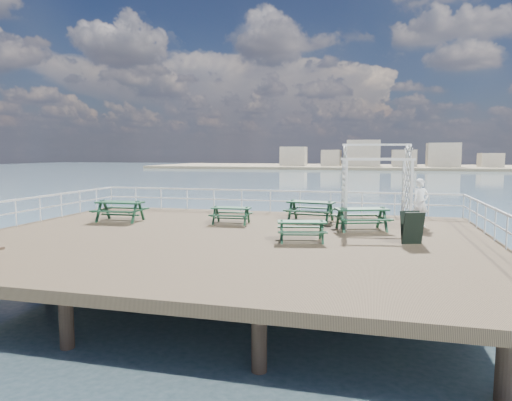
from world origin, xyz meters
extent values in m
cube|color=brown|center=(0.00, 0.00, -0.15)|extent=(18.00, 14.00, 0.30)
plane|color=#426270|center=(0.00, 40.00, -2.00)|extent=(300.00, 300.00, 0.00)
cube|color=tan|center=(15.00, 135.00, -1.60)|extent=(160.00, 40.00, 0.80)
cube|color=beige|center=(-20.00, 132.00, 1.80)|extent=(8.00, 8.00, 6.00)
cube|color=beige|center=(-8.00, 132.00, 1.30)|extent=(6.00, 8.00, 5.00)
cube|color=beige|center=(2.00, 132.00, 2.80)|extent=(10.00, 8.00, 8.00)
cube|color=beige|center=(14.00, 132.00, 1.30)|extent=(7.00, 8.00, 5.00)
cube|color=beige|center=(25.00, 132.00, 2.30)|extent=(9.00, 8.00, 7.00)
cube|color=beige|center=(38.00, 132.00, 0.80)|extent=(6.00, 8.00, 4.00)
cylinder|color=brown|center=(7.50, -5.50, -1.35)|extent=(0.36, 0.36, 2.10)
cylinder|color=brown|center=(-7.50, 5.50, -1.35)|extent=(0.36, 0.36, 2.10)
cylinder|color=brown|center=(7.50, 5.50, -1.35)|extent=(0.36, 0.36, 2.10)
cube|color=white|center=(0.00, 6.85, 1.05)|extent=(17.70, 0.07, 0.07)
cube|color=white|center=(0.00, 6.85, 0.55)|extent=(17.70, 0.05, 0.05)
cylinder|color=white|center=(-8.85, 6.85, 0.55)|extent=(0.05, 0.05, 1.10)
cube|color=white|center=(-8.85, 0.00, 1.05)|extent=(0.07, 13.70, 0.07)
cube|color=white|center=(-8.85, 0.00, 0.55)|extent=(0.05, 13.70, 0.05)
cube|color=white|center=(8.85, 0.00, 1.05)|extent=(0.07, 13.70, 0.07)
cube|color=white|center=(8.85, 0.00, 0.55)|extent=(0.05, 13.70, 0.05)
cube|color=#153B23|center=(-5.57, 2.25, 0.81)|extent=(1.99, 0.85, 0.07)
cube|color=#153B23|center=(-5.59, 2.90, 0.49)|extent=(1.97, 0.36, 0.05)
cube|color=#153B23|center=(-5.54, 1.60, 0.49)|extent=(1.97, 0.36, 0.05)
cube|color=#153B23|center=(-6.38, 2.21, 0.47)|extent=(0.16, 1.58, 0.07)
cube|color=#153B23|center=(-4.75, 2.29, 0.47)|extent=(0.16, 1.58, 0.07)
cube|color=#153B23|center=(-6.40, 2.54, 0.41)|extent=(0.11, 0.57, 0.96)
cube|color=#153B23|center=(-6.37, 1.89, 0.41)|extent=(0.11, 0.57, 0.96)
cube|color=#153B23|center=(-4.76, 2.61, 0.41)|extent=(0.11, 0.57, 0.96)
cube|color=#153B23|center=(-4.73, 1.96, 0.41)|extent=(0.11, 0.57, 0.96)
cube|color=#153B23|center=(-5.57, 2.25, 0.27)|extent=(1.75, 0.16, 0.07)
cube|color=#153B23|center=(2.34, 4.29, 0.81)|extent=(2.06, 1.05, 0.07)
cube|color=#153B23|center=(2.44, 4.94, 0.49)|extent=(1.99, 0.56, 0.05)
cube|color=#153B23|center=(2.25, 3.64, 0.49)|extent=(1.99, 0.56, 0.05)
cube|color=#153B23|center=(1.53, 4.41, 0.47)|extent=(0.32, 1.58, 0.07)
cube|color=#153B23|center=(3.16, 4.17, 0.47)|extent=(0.32, 1.58, 0.07)
cube|color=#153B23|center=(1.58, 4.74, 0.42)|extent=(0.17, 0.57, 0.96)
cube|color=#153B23|center=(1.48, 4.09, 0.42)|extent=(0.17, 0.57, 0.96)
cube|color=#153B23|center=(3.20, 4.49, 0.42)|extent=(0.17, 0.57, 0.96)
cube|color=#153B23|center=(3.11, 3.84, 0.42)|extent=(0.17, 0.57, 0.96)
cube|color=#153B23|center=(2.34, 4.29, 0.27)|extent=(1.75, 0.35, 0.07)
cube|color=#153B23|center=(4.50, 2.46, 0.80)|extent=(2.08, 1.33, 0.06)
cube|color=#153B23|center=(4.30, 3.07, 0.48)|extent=(1.92, 0.87, 0.05)
cube|color=#153B23|center=(4.71, 1.85, 0.48)|extent=(1.92, 0.87, 0.05)
cube|color=#153B23|center=(3.74, 2.20, 0.46)|extent=(0.58, 1.51, 0.06)
cube|color=#153B23|center=(5.27, 2.72, 0.46)|extent=(0.58, 1.51, 0.06)
cube|color=#153B23|center=(3.63, 2.51, 0.41)|extent=(0.26, 0.55, 0.94)
cube|color=#153B23|center=(3.84, 1.90, 0.41)|extent=(0.26, 0.55, 0.94)
cube|color=#153B23|center=(5.17, 3.03, 0.41)|extent=(0.26, 0.55, 0.94)
cube|color=#153B23|center=(5.37, 2.41, 0.41)|extent=(0.26, 0.55, 0.94)
cube|color=#153B23|center=(4.50, 2.46, 0.27)|extent=(1.66, 0.63, 0.06)
cube|color=#153B23|center=(-0.74, 2.76, 0.65)|extent=(1.61, 0.69, 0.05)
cube|color=#153B23|center=(-0.77, 3.29, 0.40)|extent=(1.60, 0.29, 0.04)
cube|color=#153B23|center=(-0.72, 2.23, 0.40)|extent=(1.60, 0.29, 0.04)
cube|color=#153B23|center=(-1.41, 2.73, 0.38)|extent=(0.13, 1.28, 0.05)
cube|color=#153B23|center=(-0.08, 2.79, 0.38)|extent=(0.13, 1.28, 0.05)
cube|color=#153B23|center=(-1.42, 2.99, 0.34)|extent=(0.09, 0.46, 0.77)
cube|color=#153B23|center=(-1.39, 2.46, 0.34)|extent=(0.09, 0.46, 0.77)
cube|color=#153B23|center=(-0.10, 3.05, 0.34)|extent=(0.09, 0.46, 0.77)
cube|color=#153B23|center=(-0.07, 2.53, 0.34)|extent=(0.09, 0.46, 0.77)
cube|color=#153B23|center=(-0.74, 2.76, 0.22)|extent=(1.41, 0.14, 0.05)
cube|color=#153B23|center=(2.64, -0.29, 0.65)|extent=(1.67, 0.95, 0.05)
cube|color=#153B23|center=(2.53, 0.23, 0.39)|extent=(1.59, 0.56, 0.04)
cube|color=#153B23|center=(2.76, -0.80, 0.39)|extent=(1.59, 0.56, 0.04)
cube|color=#153B23|center=(2.00, -0.43, 0.38)|extent=(0.35, 1.26, 0.05)
cube|color=#153B23|center=(3.28, -0.14, 0.38)|extent=(0.35, 1.26, 0.05)
cube|color=#153B23|center=(1.94, -0.18, 0.33)|extent=(0.17, 0.46, 0.77)
cube|color=#153B23|center=(2.06, -0.69, 0.33)|extent=(0.17, 0.46, 0.77)
cube|color=#153B23|center=(3.23, 0.11, 0.33)|extent=(0.17, 0.46, 0.77)
cube|color=#153B23|center=(3.34, -0.40, 0.33)|extent=(0.17, 0.46, 0.77)
cube|color=#153B23|center=(2.64, -0.29, 0.22)|extent=(1.38, 0.38, 0.05)
cube|color=white|center=(3.91, 2.47, 1.31)|extent=(0.11, 0.11, 2.63)
cube|color=white|center=(3.71, 3.76, 1.31)|extent=(0.11, 0.11, 2.63)
cube|color=white|center=(6.29, 2.84, 1.31)|extent=(0.11, 0.11, 2.63)
cube|color=white|center=(6.09, 4.14, 1.31)|extent=(0.11, 0.11, 2.63)
cube|color=white|center=(5.10, 2.66, 2.67)|extent=(2.61, 0.50, 0.09)
cube|color=white|center=(4.90, 3.95, 2.67)|extent=(2.61, 0.50, 0.09)
cube|color=white|center=(5.00, 3.30, 3.23)|extent=(2.61, 0.49, 0.08)
cube|color=black|center=(6.17, 0.05, 0.52)|extent=(0.70, 0.46, 1.07)
cube|color=black|center=(6.10, 0.26, 0.52)|extent=(0.70, 0.46, 1.07)
imported|color=white|center=(6.73, 3.86, 0.95)|extent=(0.82, 0.71, 1.90)
camera|label=1|loc=(4.87, -15.05, 2.92)|focal=32.00mm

